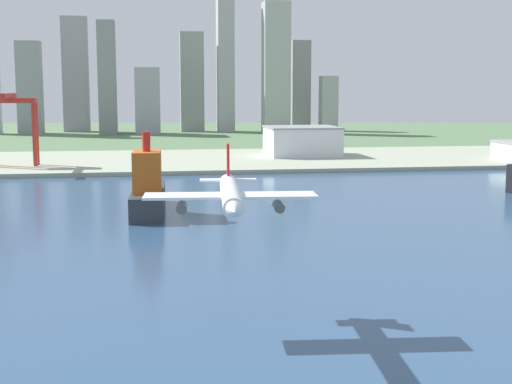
% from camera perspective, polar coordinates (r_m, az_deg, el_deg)
% --- Properties ---
extents(ground_plane, '(2400.00, 2400.00, 0.00)m').
position_cam_1_polar(ground_plane, '(278.38, 0.20, -1.51)').
color(ground_plane, '#53724C').
extents(water_bay, '(840.00, 360.00, 0.15)m').
position_cam_1_polar(water_bay, '(220.37, 2.69, -4.04)').
color(water_bay, '#2D4C70').
rests_on(water_bay, ground).
extents(industrial_pier, '(840.00, 140.00, 2.50)m').
position_cam_1_polar(industrial_pier, '(465.27, -3.53, 2.48)').
color(industrial_pier, '#9DA58D').
rests_on(industrial_pier, ground).
extents(airplane_landing, '(33.42, 38.55, 11.96)m').
position_cam_1_polar(airplane_landing, '(137.95, -1.99, -0.22)').
color(airplane_landing, white).
extents(container_barge, '(14.30, 54.90, 30.68)m').
position_cam_1_polar(container_barge, '(275.63, -8.39, 0.13)').
color(container_barge, '#2D3338').
rests_on(container_barge, water_bay).
extents(port_crane_red, '(26.67, 38.38, 41.20)m').
position_cam_1_polar(port_crane_red, '(437.86, -18.44, 5.80)').
color(port_crane_red, '#B72D23').
rests_on(port_crane_red, industrial_pier).
extents(warehouse_main, '(46.24, 42.12, 19.15)m').
position_cam_1_polar(warehouse_main, '(484.23, 3.59, 3.98)').
color(warehouse_main, silver).
rests_on(warehouse_main, industrial_pier).
extents(distant_skyline, '(379.13, 77.74, 158.82)m').
position_cam_1_polar(distant_skyline, '(787.61, -7.63, 8.99)').
color(distant_skyline, '#ADB0AE').
rests_on(distant_skyline, ground).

